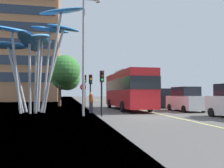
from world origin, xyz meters
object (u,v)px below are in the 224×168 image
(car_parked_mid, at_px, (186,100))
(traffic_light_island_mid, at_px, (85,84))
(car_side_street, at_px, (143,98))
(street_lamp, at_px, (87,41))
(no_entry_sign, at_px, (83,93))
(pedestrian, at_px, (91,103))
(leaf_sculpture, at_px, (36,40))
(traffic_light_kerb_near, at_px, (102,83))
(car_far_side, at_px, (131,97))
(red_bus, at_px, (128,88))
(car_parked_far, at_px, (161,99))
(traffic_light_kerb_far, at_px, (90,85))

(car_parked_mid, bearing_deg, traffic_light_island_mid, 148.51)
(car_side_street, relative_size, street_lamp, 0.52)
(street_lamp, distance_m, no_entry_sign, 7.55)
(car_side_street, xyz_separation_m, street_lamp, (-9.33, -15.27, 4.49))
(pedestrian, bearing_deg, street_lamp, -102.45)
(leaf_sculpture, xyz_separation_m, traffic_light_kerb_near, (5.11, -4.43, -3.86))
(traffic_light_kerb_near, distance_m, car_parked_mid, 8.93)
(traffic_light_kerb_near, height_order, car_parked_mid, traffic_light_kerb_near)
(leaf_sculpture, xyz_separation_m, car_far_side, (13.44, 17.99, -5.22))
(leaf_sculpture, bearing_deg, car_side_street, 40.27)
(traffic_light_island_mid, relative_size, pedestrian, 2.10)
(red_bus, height_order, no_entry_sign, red_bus)
(leaf_sculpture, relative_size, no_entry_sign, 3.40)
(street_lamp, bearing_deg, red_bus, 50.98)
(traffic_light_island_mid, distance_m, no_entry_sign, 1.84)
(red_bus, relative_size, traffic_light_kerb_near, 3.26)
(red_bus, xyz_separation_m, traffic_light_island_mid, (-4.06, 2.57, 0.48))
(red_bus, xyz_separation_m, car_parked_far, (4.70, 2.87, -1.11))
(traffic_light_kerb_far, xyz_separation_m, no_entry_sign, (-0.43, 3.30, -0.65))
(leaf_sculpture, bearing_deg, traffic_light_island_mid, 43.02)
(traffic_light_kerb_far, bearing_deg, pedestrian, -91.89)
(traffic_light_kerb_far, bearing_deg, car_side_street, 53.89)
(pedestrian, bearing_deg, car_parked_far, 34.47)
(no_entry_sign, bearing_deg, traffic_light_island_mid, 79.19)
(red_bus, height_order, car_parked_far, red_bus)
(car_parked_far, bearing_deg, leaf_sculpture, -161.15)
(traffic_light_kerb_near, bearing_deg, car_side_street, 62.23)
(traffic_light_island_mid, bearing_deg, car_parked_mid, -31.49)
(car_far_side, bearing_deg, car_parked_far, -90.54)
(red_bus, relative_size, no_entry_sign, 4.11)
(pedestrian, distance_m, no_entry_sign, 4.18)
(traffic_light_kerb_near, relative_size, traffic_light_island_mid, 0.89)
(car_parked_mid, bearing_deg, traffic_light_kerb_near, -157.98)
(car_parked_mid, xyz_separation_m, pedestrian, (-8.65, -0.28, -0.17))
(traffic_light_island_mid, distance_m, car_parked_far, 8.90)
(traffic_light_kerb_far, bearing_deg, no_entry_sign, 97.42)
(leaf_sculpture, bearing_deg, car_parked_far, 18.85)
(traffic_light_kerb_far, bearing_deg, car_parked_far, 30.89)
(car_parked_mid, xyz_separation_m, street_lamp, (-9.20, -2.77, 4.40))
(car_parked_far, height_order, car_side_street, car_parked_far)
(traffic_light_kerb_far, bearing_deg, traffic_light_island_mid, 91.52)
(street_lamp, bearing_deg, car_parked_far, 42.47)
(traffic_light_kerb_far, relative_size, car_far_side, 0.76)
(red_bus, xyz_separation_m, traffic_light_kerb_far, (-3.93, -2.29, 0.23))
(traffic_light_kerb_near, xyz_separation_m, street_lamp, (-1.00, 0.55, 3.09))
(pedestrian, bearing_deg, traffic_light_island_mid, 91.05)
(leaf_sculpture, height_order, street_lamp, street_lamp)
(red_bus, xyz_separation_m, car_far_side, (4.83, 16.32, -1.14))
(car_far_side, height_order, pedestrian, car_far_side)
(car_parked_mid, relative_size, car_parked_far, 1.16)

